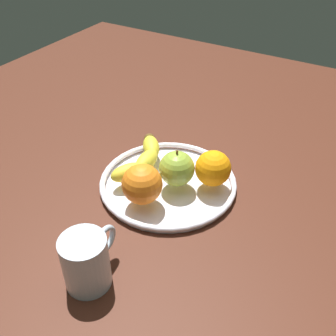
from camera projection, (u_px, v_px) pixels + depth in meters
ground_plane at (168, 193)px, 85.92cm from camera, size 162.46×162.46×4.00cm
fruit_bowl at (168, 183)px, 84.14cm from camera, size 28.89×28.89×1.80cm
banana at (143, 159)px, 86.34cm from camera, size 18.82×8.17×3.66cm
apple at (176, 170)px, 80.28cm from camera, size 7.33×7.33×8.13cm
orange_back_left at (142, 184)px, 76.11cm from camera, size 7.97×7.97×7.97cm
orange_back_right at (213, 168)px, 80.54cm from camera, size 7.40×7.40×7.40cm
ambient_mug at (87, 261)px, 62.54cm from camera, size 11.35×7.53×9.63cm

